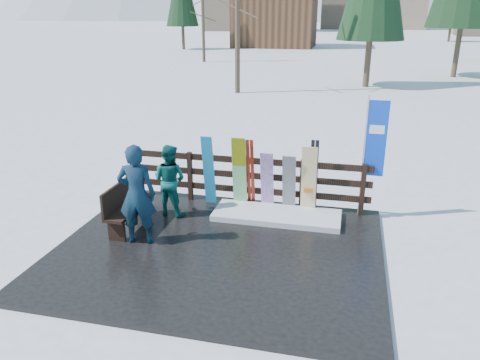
% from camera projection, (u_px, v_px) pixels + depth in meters
% --- Properties ---
extents(ground, '(700.00, 700.00, 0.00)m').
position_uv_depth(ground, '(218.00, 252.00, 8.79)').
color(ground, white).
rests_on(ground, ground).
extents(deck, '(6.00, 5.00, 0.08)m').
position_uv_depth(deck, '(218.00, 250.00, 8.77)').
color(deck, black).
rests_on(deck, ground).
extents(fence, '(5.60, 0.10, 1.15)m').
position_uv_depth(fence, '(245.00, 177.00, 10.55)').
color(fence, black).
rests_on(fence, deck).
extents(snow_patch, '(2.70, 1.00, 0.12)m').
position_uv_depth(snow_patch, '(277.00, 215.00, 10.02)').
color(snow_patch, white).
rests_on(snow_patch, deck).
extents(bench, '(0.40, 1.50, 0.97)m').
position_uv_depth(bench, '(126.00, 204.00, 9.44)').
color(bench, black).
rests_on(bench, deck).
extents(snowboard_0, '(0.25, 0.31, 1.64)m').
position_uv_depth(snowboard_0, '(209.00, 171.00, 10.46)').
color(snowboard_0, '#1D8DC5').
rests_on(snowboard_0, deck).
extents(snowboard_1, '(0.31, 0.25, 1.59)m').
position_uv_depth(snowboard_1, '(239.00, 174.00, 10.32)').
color(snowboard_1, silver).
rests_on(snowboard_1, deck).
extents(snowboard_2, '(0.30, 0.30, 1.65)m').
position_uv_depth(snowboard_2, '(240.00, 173.00, 10.31)').
color(snowboard_2, '#F0FF08').
rests_on(snowboard_2, deck).
extents(snowboard_3, '(0.28, 0.34, 1.36)m').
position_uv_depth(snowboard_3, '(267.00, 181.00, 10.22)').
color(snowboard_3, silver).
rests_on(snowboard_3, deck).
extents(snowboard_4, '(0.29, 0.31, 1.33)m').
position_uv_depth(snowboard_4, '(289.00, 184.00, 10.12)').
color(snowboard_4, black).
rests_on(snowboard_4, deck).
extents(snowboard_5, '(0.32, 0.22, 1.54)m').
position_uv_depth(snowboard_5, '(309.00, 181.00, 9.99)').
color(snowboard_5, white).
rests_on(snowboard_5, deck).
extents(ski_pair_a, '(0.16, 0.32, 1.62)m').
position_uv_depth(ski_pair_a, '(251.00, 173.00, 10.32)').
color(ski_pair_a, '#A32514').
rests_on(ski_pair_a, deck).
extents(ski_pair_b, '(0.17, 0.21, 1.68)m').
position_uv_depth(ski_pair_b, '(314.00, 177.00, 10.01)').
color(ski_pair_b, black).
rests_on(ski_pair_b, deck).
extents(rental_flag, '(0.45, 0.04, 2.60)m').
position_uv_depth(rental_flag, '(373.00, 143.00, 9.68)').
color(rental_flag, silver).
rests_on(rental_flag, deck).
extents(person_front, '(0.78, 0.59, 1.94)m').
position_uv_depth(person_front, '(137.00, 195.00, 8.68)').
color(person_front, '#123746').
rests_on(person_front, deck).
extents(person_back, '(0.85, 0.72, 1.56)m').
position_uv_depth(person_back, '(170.00, 180.00, 10.01)').
color(person_back, '#0C5750').
rests_on(person_back, deck).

